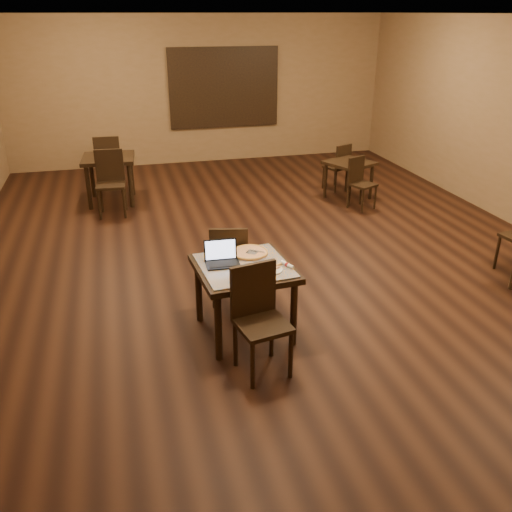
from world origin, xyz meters
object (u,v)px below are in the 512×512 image
object	(u,v)px
other_table_b_chair_far	(109,160)
other_table_a	(349,168)
laptop	(222,257)
other_table_b_chair_near	(110,179)
chair_main_near	(258,313)
other_table_a_chair_far	(339,164)
other_table_b	(109,164)
other_table_a_chair_near	(360,180)
pizza_pan	(250,254)
chair_main_far	(229,260)
tiled_table	(244,274)

from	to	relation	value
other_table_b_chair_far	other_table_a	bearing A→B (deg)	164.24
laptop	other_table_b_chair_near	distance (m)	4.10
chair_main_near	other_table_a_chair_far	size ratio (longest dim) A/B	1.18
other_table_b_chair_near	other_table_b	bearing A→B (deg)	94.74
laptop	other_table_b	xyz separation A→B (m)	(-1.03, 4.56, -0.16)
other_table_b	other_table_b_chair_near	bearing A→B (deg)	-85.26
other_table_a_chair_near	other_table_b	xyz separation A→B (m)	(-4.00, 1.36, 0.18)
chair_main_near	other_table_a_chair_near	size ratio (longest dim) A/B	1.18
pizza_pan	other_table_b	size ratio (longest dim) A/B	0.42
laptop	other_table_a_chair_far	distance (m)	5.19
chair_main_far	other_table_a_chair_near	world-z (taller)	chair_main_far
laptop	other_table_b_chair_far	xyz separation A→B (m)	(-1.04, 5.16, -0.24)
other_table_a_chair_far	other_table_b_chair_far	xyz separation A→B (m)	(-4.06, 0.95, 0.10)
other_table_a	laptop	bearing A→B (deg)	-153.10
other_table_b_chair_far	other_table_a_chair_far	bearing A→B (deg)	170.90
laptop	other_table_a_chair_near	bearing A→B (deg)	50.17
chair_main_near	other_table_a	size ratio (longest dim) A/B	1.09
chair_main_near	other_table_a	distance (m)	5.24
tiled_table	other_table_b_chair_near	xyz separation A→B (m)	(-1.23, 4.06, -0.08)
other_table_a_chair_near	pizza_pan	bearing A→B (deg)	-154.96
tiled_table	other_table_a	size ratio (longest dim) A/B	1.07
other_table_a_chair_far	other_table_b	bearing A→B (deg)	-29.12
other_table_a_chair_near	other_table_a_chair_far	size ratio (longest dim) A/B	1.00
chair_main_near	other_table_b_chair_far	world-z (taller)	other_table_b_chair_far
other_table_b_chair_far	tiled_table	bearing A→B (deg)	107.36
chair_main_far	pizza_pan	distance (m)	0.46
tiled_table	chair_main_near	size ratio (longest dim) A/B	0.98
chair_main_far	other_table_a_chair_far	world-z (taller)	chair_main_far
other_table_b_chair_near	other_table_a	bearing A→B (deg)	0.45
other_table_b	other_table_b_chair_near	distance (m)	0.61
pizza_pan	other_table_a_chair_far	distance (m)	4.89
tiled_table	other_table_a_chair_near	xyz separation A→B (m)	(2.76, 3.30, -0.18)
pizza_pan	other_table_b_chair_far	world-z (taller)	other_table_b_chair_far
other_table_a_chair_near	other_table_b_chair_far	world-z (taller)	other_table_b_chair_far
chair_main_near	chair_main_far	distance (m)	1.23
other_table_b_chair_near	chair_main_near	bearing A→B (deg)	-71.38
pizza_pan	other_table_a_chair_far	world-z (taller)	other_table_a_chair_far
tiled_table	laptop	world-z (taller)	laptop
tiled_table	other_table_b	bearing A→B (deg)	100.16
laptop	pizza_pan	world-z (taller)	laptop
laptop	other_table_b	world-z (taller)	laptop
other_table_b_chair_near	other_table_a_chair_near	bearing A→B (deg)	-6.69
other_table_a	other_table_b_chair_near	distance (m)	4.03
pizza_pan	other_table_b	world-z (taller)	other_table_b
other_table_a	other_table_b	distance (m)	4.12
chair_main_far	other_table_a_chair_far	size ratio (longest dim) A/B	1.11
laptop	chair_main_far	bearing A→B (deg)	73.65
other_table_a_chair_near	other_table_a_chair_far	bearing A→B (deg)	62.38
laptop	other_table_a_chair_far	xyz separation A→B (m)	(3.03, 4.21, -0.34)
laptop	other_table_a	distance (m)	4.77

